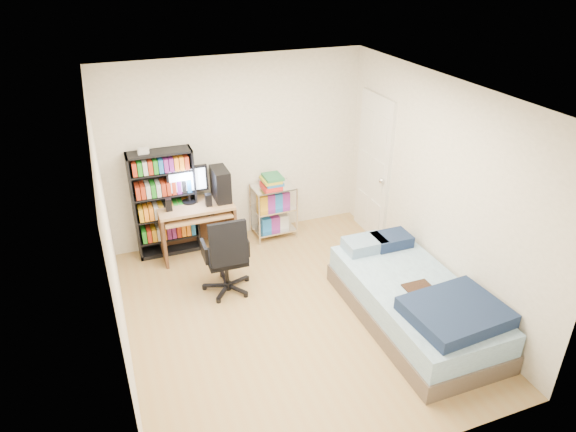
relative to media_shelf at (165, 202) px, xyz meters
name	(u,v)px	position (x,y,z in m)	size (l,w,h in m)	color
room	(291,216)	(1.04, -1.84, 0.51)	(3.58, 4.08, 2.58)	#A28251
media_shelf	(165,202)	(0.00, 0.00, 0.00)	(0.81, 0.27, 1.49)	black
computer_desk	(202,207)	(0.45, -0.12, -0.08)	(0.96, 0.56, 1.21)	tan
office_chair	(227,268)	(0.50, -1.16, -0.42)	(0.61, 0.61, 1.00)	black
wire_cart	(273,196)	(1.46, -0.08, -0.13)	(0.59, 0.43, 0.93)	silver
bed	(415,302)	(2.24, -2.44, -0.47)	(1.07, 2.13, 0.61)	brown
door	(374,168)	(2.77, -0.49, 0.26)	(0.12, 0.80, 2.00)	silver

